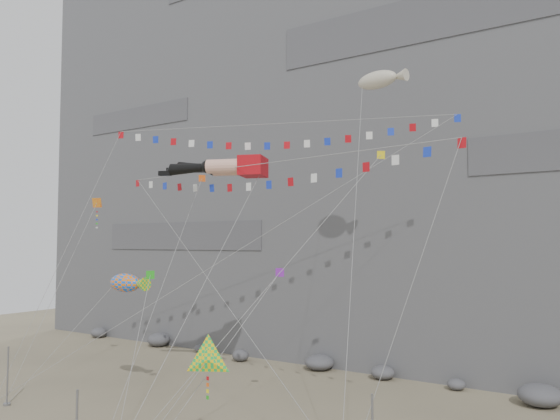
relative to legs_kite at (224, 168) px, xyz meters
name	(u,v)px	position (x,y,z in m)	size (l,w,h in m)	color
cliff	(383,122)	(1.09, 27.10, 8.27)	(80.00, 28.00, 50.00)	slate
talus_boulders	(319,363)	(1.09, 12.10, -16.13)	(60.00, 3.00, 1.20)	#5B5B5F
anchor_pole_left	(8,376)	(-11.86, -9.03, -14.71)	(0.12, 0.12, 4.04)	gray
legs_kite	(224,168)	(0.00, 0.00, 0.00)	(8.46, 15.50, 21.84)	#B30B13
flag_banner_upper	(277,124)	(2.58, 3.00, 3.47)	(28.14, 16.78, 28.41)	#B30B13
flag_banner_lower	(259,164)	(3.80, -1.00, -0.18)	(28.07, 7.48, 19.65)	#B30B13
harlequin_kite	(97,204)	(-11.98, -1.80, -2.27)	(1.56, 8.21, 16.25)	red
fish_windsock	(125,283)	(-6.75, -3.20, -8.44)	(7.59, 6.33, 11.34)	orange
delta_kite	(207,360)	(6.30, -9.00, -11.50)	(4.10, 3.68, 7.14)	yellow
blimp_windsock	(377,81)	(9.88, 4.98, 6.08)	(5.16, 12.94, 25.89)	beige
small_kite_a	(201,181)	(-4.95, 3.04, -0.41)	(5.95, 14.58, 22.23)	#EA5613
small_kite_b	(278,274)	(5.91, -1.77, -7.48)	(2.76, 10.09, 13.42)	purple
small_kite_c	(150,276)	(-2.84, -4.43, -7.77)	(5.31, 7.45, 12.16)	green
small_kite_d	(376,161)	(11.38, 1.16, -0.29)	(9.79, 13.55, 23.07)	yellow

